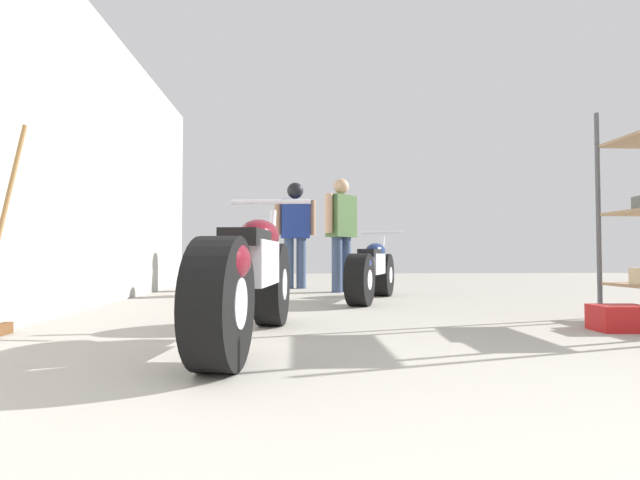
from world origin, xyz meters
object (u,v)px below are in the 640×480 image
motorcycle_maroon_cruiser (251,277)px  mechanic_in_blue (341,228)px  motorcycle_black_naked (372,271)px  mechanic_with_helmet (295,225)px  red_toolbox (620,318)px

motorcycle_maroon_cruiser → mechanic_in_blue: bearing=76.4°
motorcycle_black_naked → mechanic_in_blue: size_ratio=1.06×
motorcycle_black_naked → motorcycle_maroon_cruiser: bearing=-114.3°
mechanic_in_blue → mechanic_with_helmet: (-0.69, 0.77, 0.09)m
motorcycle_maroon_cruiser → mechanic_in_blue: size_ratio=1.24×
mechanic_in_blue → motorcycle_maroon_cruiser: bearing=-103.6°
motorcycle_black_naked → red_toolbox: 2.71m
mechanic_with_helmet → motorcycle_black_naked: bearing=-66.6°
motorcycle_black_naked → mechanic_with_helmet: 2.40m
motorcycle_maroon_cruiser → motorcycle_black_naked: (1.19, 2.64, -0.06)m
red_toolbox → motorcycle_black_naked: bearing=121.6°
mechanic_in_blue → red_toolbox: (1.64, -3.64, -0.86)m
motorcycle_maroon_cruiser → mechanic_with_helmet: (0.28, 4.75, 0.63)m
mechanic_with_helmet → red_toolbox: bearing=-62.2°
mechanic_with_helmet → red_toolbox: (2.33, -4.41, -0.95)m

